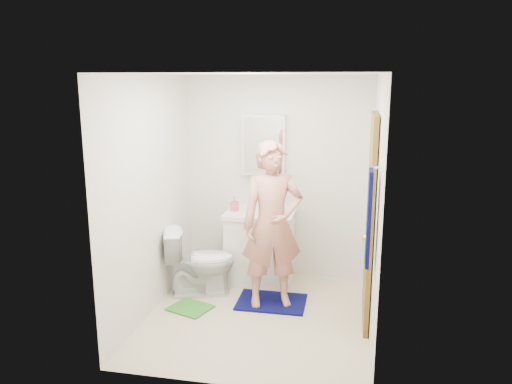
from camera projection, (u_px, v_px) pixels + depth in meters
floor at (258, 317)px, 5.07m from camera, size 2.20×2.40×0.02m
ceiling at (258, 73)px, 4.54m from camera, size 2.20×2.40×0.02m
wall_back at (277, 178)px, 5.96m from camera, size 2.20×0.02×2.40m
wall_front at (227, 241)px, 3.65m from camera, size 2.20×0.02×2.40m
wall_left at (150, 197)px, 5.01m from camera, size 0.02×2.40×2.40m
wall_right at (376, 207)px, 4.60m from camera, size 0.02×2.40×2.40m
vanity_cabinet at (260, 248)px, 5.89m from camera, size 0.75×0.55×0.80m
countertop at (260, 214)px, 5.79m from camera, size 0.79×0.59×0.05m
sink_basin at (260, 213)px, 5.79m from camera, size 0.40×0.40×0.03m
faucet at (263, 203)px, 5.94m from camera, size 0.03×0.03×0.12m
medicine_cabinet at (264, 145)px, 5.83m from camera, size 0.50×0.12×0.70m
mirror_panel at (263, 146)px, 5.78m from camera, size 0.46×0.01×0.66m
door at (370, 221)px, 4.79m from camera, size 0.05×0.80×2.05m
door_knob at (366, 238)px, 4.50m from camera, size 0.07×0.07×0.07m
towel at (369, 218)px, 4.05m from camera, size 0.03×0.24×0.80m
towel_hook at (377, 168)px, 3.95m from camera, size 0.06×0.02×0.02m
toilet at (200, 261)px, 5.53m from camera, size 0.84×0.63×0.76m
bath_mat at (271, 302)px, 5.37m from camera, size 0.73×0.52×0.02m
green_rug at (190, 308)px, 5.23m from camera, size 0.50×0.46×0.02m
soap_dispenser at (235, 204)px, 5.81m from camera, size 0.10×0.10×0.17m
toothbrush_cup at (271, 207)px, 5.81m from camera, size 0.13×0.13×0.09m
man at (272, 225)px, 5.12m from camera, size 0.74×0.60×1.74m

